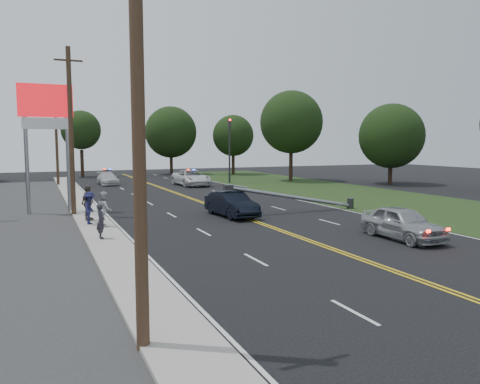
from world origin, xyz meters
name	(u,v)px	position (x,y,z in m)	size (l,w,h in m)	color
ground	(311,241)	(0.00, 0.00, 0.00)	(120.00, 120.00, 0.00)	black
sidewalk	(91,219)	(-8.40, 10.00, 0.06)	(1.80, 70.00, 0.12)	#A59F95
grass_verge	(393,201)	(13.50, 10.00, 0.01)	(12.00, 80.00, 0.01)	black
centerline_yellow	(228,211)	(0.00, 10.00, 0.01)	(0.36, 80.00, 0.00)	gold
pylon_sign	(46,117)	(-10.50, 14.00, 6.00)	(3.20, 0.35, 8.00)	gray
traffic_signal	(229,145)	(8.30, 30.00, 4.21)	(0.28, 0.41, 7.05)	#2D2D30
fallen_streetlight	(300,198)	(4.19, 8.00, 0.92)	(9.36, 0.44, 1.91)	#2D2D30
utility_pole_near	(138,109)	(-9.20, -8.00, 5.08)	(1.60, 0.28, 10.00)	#382619
utility_pole_mid	(71,131)	(-9.20, 12.00, 5.08)	(1.60, 0.28, 10.00)	#382619
utility_pole_far	(56,136)	(-9.20, 34.00, 5.08)	(1.60, 0.28, 10.00)	#382619
tree_6	(81,130)	(-5.76, 46.20, 6.04)	(5.01, 5.01, 8.57)	black
tree_7	(171,132)	(6.25, 46.71, 5.90)	(7.18, 7.18, 9.49)	black
tree_8	(233,136)	(14.15, 42.98, 5.41)	(5.73, 5.73, 8.29)	black
tree_9	(291,122)	(16.00, 29.95, 6.78)	(7.23, 7.23, 10.41)	black
tree_13	(391,136)	(23.50, 21.75, 5.13)	(6.84, 6.84, 8.56)	black
crashed_sedan	(231,204)	(-0.53, 8.06, 0.75)	(1.59, 4.56, 1.50)	black
waiting_sedan	(402,223)	(4.10, -1.24, 0.75)	(1.78, 4.42, 1.51)	#9FA3A7
emergency_a	(191,178)	(3.45, 28.61, 0.81)	(2.69, 5.84, 1.62)	silver
emergency_b	(108,179)	(-4.37, 33.03, 0.65)	(1.81, 4.45, 1.29)	silver
bystander_a	(101,221)	(-8.61, 3.83, 0.90)	(0.57, 0.37, 1.57)	#27252D
bystander_b	(105,209)	(-8.03, 7.02, 1.02)	(0.87, 0.68, 1.80)	#B2B1B6
bystander_c	(90,208)	(-8.67, 7.97, 0.98)	(1.11, 0.64, 1.72)	#1B1B43
bystander_d	(88,203)	(-8.64, 9.27, 1.10)	(1.15, 0.48, 1.96)	#4E463F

